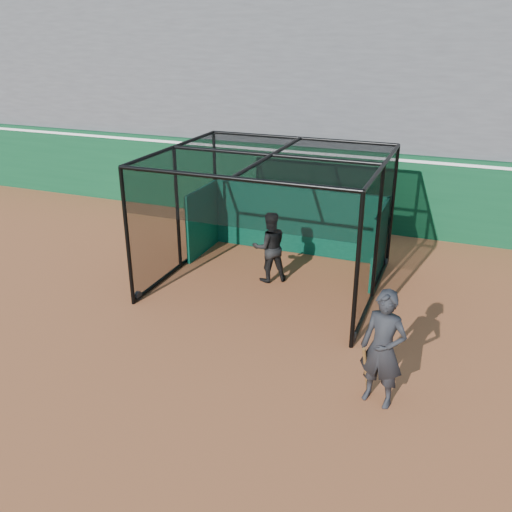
% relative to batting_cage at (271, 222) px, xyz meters
% --- Properties ---
extents(ground, '(120.00, 120.00, 0.00)m').
position_rel_batting_cage_xyz_m(ground, '(-0.73, -3.68, -1.61)').
color(ground, brown).
rests_on(ground, ground).
extents(outfield_wall, '(50.00, 0.50, 2.50)m').
position_rel_batting_cage_xyz_m(outfield_wall, '(-0.73, 4.82, -0.32)').
color(outfield_wall, '#0B3D20').
rests_on(outfield_wall, ground).
extents(grandstand, '(50.00, 7.85, 8.95)m').
position_rel_batting_cage_xyz_m(grandstand, '(-0.73, 8.59, 2.87)').
color(grandstand, '#4C4C4F').
rests_on(grandstand, ground).
extents(batting_cage, '(5.21, 4.62, 3.23)m').
position_rel_batting_cage_xyz_m(batting_cage, '(0.00, 0.00, 0.00)').
color(batting_cage, black).
rests_on(batting_cage, ground).
extents(batter, '(1.11, 1.06, 1.81)m').
position_rel_batting_cage_xyz_m(batter, '(-0.06, 0.10, -0.71)').
color(batter, black).
rests_on(batter, ground).
extents(on_deck_player, '(0.86, 0.67, 2.09)m').
position_rel_batting_cage_xyz_m(on_deck_player, '(3.35, -3.82, -0.57)').
color(on_deck_player, black).
rests_on(on_deck_player, ground).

